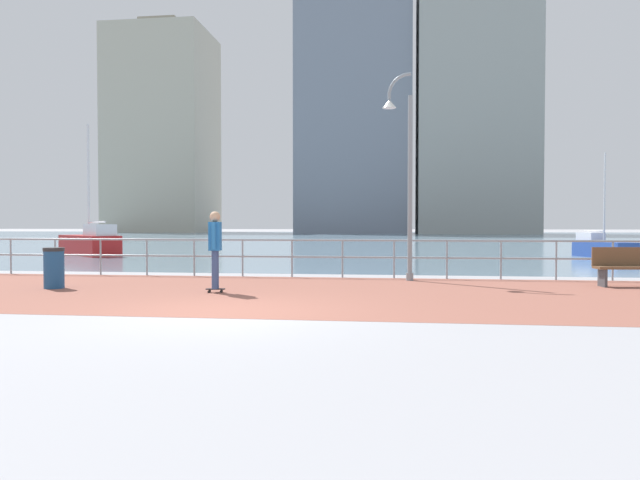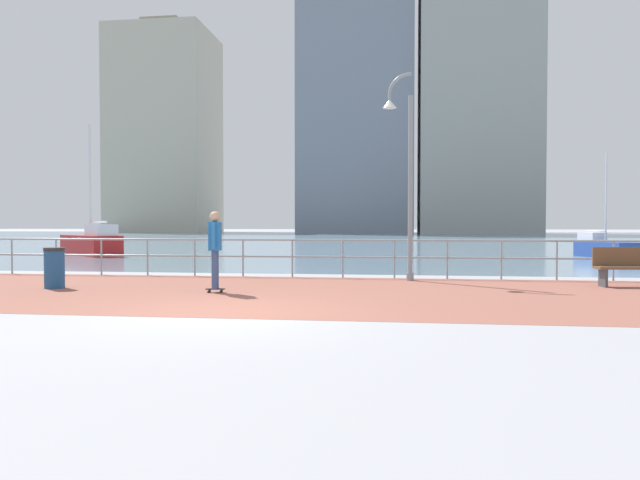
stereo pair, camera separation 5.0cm
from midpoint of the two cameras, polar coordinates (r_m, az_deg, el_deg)
ground at (r=49.47m, az=4.19°, el=-0.12°), size 220.00×220.00×0.00m
brick_paving at (r=12.68m, az=-5.45°, el=-5.06°), size 28.00×7.09×0.01m
harbor_water at (r=60.90m, az=4.80°, el=0.20°), size 180.00×88.00×0.00m
waterfront_railing at (r=16.09m, az=-2.63°, el=-1.05°), size 25.25×0.06×1.05m
lamppost at (r=15.28m, az=8.33°, el=7.19°), size 0.82×0.36×5.36m
skateboarder at (r=12.59m, az=-10.12°, el=-0.37°), size 0.41×0.56×1.74m
trash_bin at (r=14.59m, az=-24.46°, el=-2.49°), size 0.46×0.46×0.93m
park_bench at (r=15.43m, az=28.12°, el=-2.29°), size 1.64×0.60×0.92m
sailboat_white at (r=28.27m, az=26.06°, el=-0.67°), size 1.84×3.40×4.57m
sailboat_blue at (r=29.21m, az=-21.38°, el=-0.26°), size 4.18×3.86×6.12m
tower_steel at (r=108.33m, az=-14.88°, el=10.16°), size 16.64×14.88×37.07m
tower_slate at (r=90.99m, az=15.12°, el=12.83°), size 16.79×12.49×40.23m
tower_beige at (r=91.94m, az=3.65°, el=12.70°), size 17.06×13.60×40.04m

